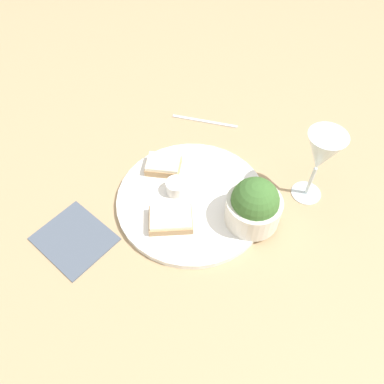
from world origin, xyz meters
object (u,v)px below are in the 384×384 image
(fork, at_px, (205,121))
(wine_glass, at_px, (321,155))
(cheese_toast_far, at_px, (163,165))
(sauce_ramekin, at_px, (176,186))
(napkin, at_px, (74,238))
(salad_bowl, at_px, (254,205))
(cheese_toast_near, at_px, (171,219))

(fork, bearing_deg, wine_glass, -28.83)
(cheese_toast_far, distance_m, wine_glass, 0.34)
(sauce_ramekin, distance_m, cheese_toast_far, 0.07)
(cheese_toast_far, height_order, napkin, cheese_toast_far)
(salad_bowl, xyz_separation_m, cheese_toast_near, (-0.16, -0.06, -0.04))
(cheese_toast_near, height_order, napkin, cheese_toast_near)
(napkin, bearing_deg, cheese_toast_far, 63.66)
(sauce_ramekin, distance_m, napkin, 0.24)
(salad_bowl, bearing_deg, fork, 124.08)
(cheese_toast_far, distance_m, fork, 0.20)
(napkin, distance_m, fork, 0.45)
(cheese_toast_far, height_order, wine_glass, wine_glass)
(wine_glass, bearing_deg, sauce_ramekin, -161.16)
(salad_bowl, bearing_deg, sauce_ramekin, 173.52)
(wine_glass, distance_m, napkin, 0.53)
(fork, bearing_deg, napkin, -109.69)
(cheese_toast_near, xyz_separation_m, napkin, (-0.18, -0.09, -0.02))
(salad_bowl, distance_m, napkin, 0.37)
(sauce_ramekin, xyz_separation_m, wine_glass, (0.28, 0.09, 0.10))
(cheese_toast_far, relative_size, fork, 0.50)
(wine_glass, bearing_deg, napkin, -148.60)
(cheese_toast_near, bearing_deg, salad_bowl, 21.29)
(cheese_toast_near, distance_m, napkin, 0.20)
(salad_bowl, xyz_separation_m, fork, (-0.18, 0.27, -0.06))
(fork, bearing_deg, sauce_ramekin, -87.71)
(cheese_toast_near, relative_size, napkin, 0.58)
(cheese_toast_near, bearing_deg, wine_glass, 34.01)
(cheese_toast_far, xyz_separation_m, wine_glass, (0.33, 0.04, 0.10))
(salad_bowl, bearing_deg, napkin, -155.41)
(cheese_toast_far, bearing_deg, fork, 78.60)
(cheese_toast_near, distance_m, fork, 0.33)
(sauce_ramekin, bearing_deg, wine_glass, 18.84)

